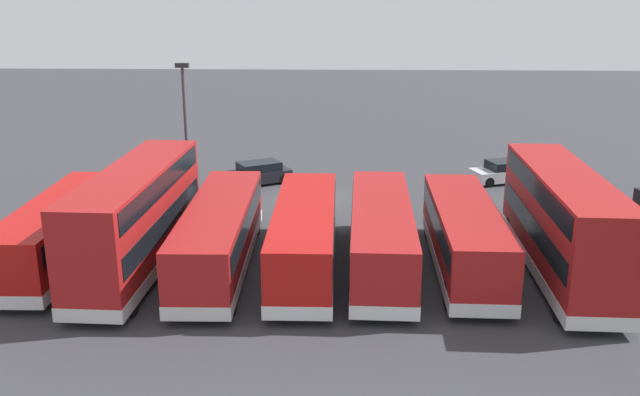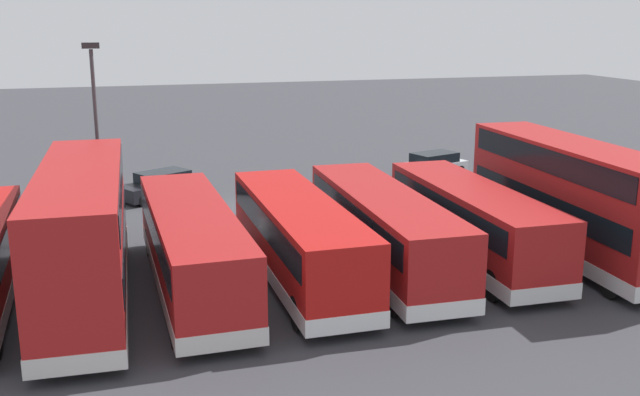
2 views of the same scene
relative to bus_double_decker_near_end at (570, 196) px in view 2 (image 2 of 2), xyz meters
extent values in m
plane|color=#38383D|center=(11.01, -10.86, -2.45)|extent=(140.00, 140.00, 0.00)
cube|color=#A51919|center=(0.00, 0.00, 0.00)|extent=(2.89, 11.79, 4.20)
cube|color=silver|center=(0.00, 0.00, -1.82)|extent=(2.93, 11.83, 0.55)
cube|color=black|center=(0.00, 0.00, -0.20)|extent=(2.93, 10.99, 0.90)
cube|color=black|center=(0.00, 0.00, 1.50)|extent=(2.93, 10.99, 0.90)
cube|color=black|center=(-0.17, -5.88, -0.20)|extent=(2.25, 0.13, 1.10)
cylinder|color=black|center=(1.00, -4.48, -1.90)|extent=(0.33, 1.11, 1.10)
cylinder|color=black|center=(-1.25, -4.42, -1.90)|extent=(0.33, 1.11, 1.10)
cylinder|color=black|center=(1.25, 4.43, -1.90)|extent=(0.33, 1.11, 1.10)
cube|color=#A51919|center=(4.01, -0.41, -0.80)|extent=(2.74, 10.77, 2.60)
cube|color=silver|center=(4.01, -0.41, -1.82)|extent=(2.78, 10.81, 0.55)
cube|color=black|center=(4.01, -0.41, -0.20)|extent=(2.79, 9.97, 0.90)
cube|color=black|center=(3.92, -5.80, -0.20)|extent=(2.25, 0.10, 1.10)
cylinder|color=black|center=(5.07, -4.39, -1.90)|extent=(0.32, 1.11, 1.10)
cylinder|color=black|center=(2.82, -4.35, -1.90)|extent=(0.32, 1.11, 1.10)
cylinder|color=black|center=(5.21, 3.54, -1.90)|extent=(0.32, 1.11, 1.10)
cylinder|color=black|center=(2.96, 3.58, -1.90)|extent=(0.32, 1.11, 1.10)
cube|color=#A51919|center=(7.64, -0.46, -0.80)|extent=(2.84, 11.53, 2.60)
cube|color=silver|center=(7.64, -0.46, -1.82)|extent=(2.89, 11.57, 0.55)
cube|color=black|center=(7.64, -0.46, -0.20)|extent=(2.88, 10.73, 0.90)
cube|color=black|center=(7.49, -6.22, -0.20)|extent=(2.25, 0.12, 1.10)
cylinder|color=black|center=(8.65, -4.82, -1.90)|extent=(0.33, 1.11, 1.10)
cylinder|color=black|center=(6.41, -4.76, -1.90)|extent=(0.33, 1.11, 1.10)
cylinder|color=black|center=(8.88, 3.84, -1.90)|extent=(0.33, 1.11, 1.10)
cylinder|color=black|center=(6.63, 3.90, -1.90)|extent=(0.33, 1.11, 1.10)
cube|color=#B71411|center=(10.98, -0.17, -0.80)|extent=(2.60, 11.15, 2.60)
cube|color=silver|center=(10.98, -0.17, -1.82)|extent=(2.64, 11.19, 0.55)
cube|color=black|center=(10.98, -0.17, -0.20)|extent=(2.65, 10.35, 0.90)
cube|color=black|center=(11.01, -5.77, -0.20)|extent=(2.25, 0.07, 1.10)
cylinder|color=black|center=(12.13, -4.34, -1.90)|extent=(0.30, 1.10, 1.10)
cylinder|color=black|center=(9.88, -4.35, -1.90)|extent=(0.30, 1.10, 1.10)
cylinder|color=black|center=(12.09, 4.00, -1.90)|extent=(0.30, 1.10, 1.10)
cylinder|color=black|center=(9.84, 3.99, -1.90)|extent=(0.30, 1.10, 1.10)
cube|color=#A51919|center=(14.74, -0.25, -0.80)|extent=(2.77, 11.68, 2.60)
cube|color=silver|center=(14.74, -0.25, -1.82)|extent=(2.81, 11.72, 0.55)
cube|color=black|center=(14.74, -0.25, -0.20)|extent=(2.82, 10.88, 0.90)
cube|color=black|center=(14.85, -6.10, -0.20)|extent=(2.25, 0.10, 1.10)
cylinder|color=black|center=(15.95, -4.65, -1.90)|extent=(0.32, 1.11, 1.10)
cylinder|color=black|center=(13.70, -4.69, -1.90)|extent=(0.32, 1.11, 1.10)
cylinder|color=black|center=(15.78, 4.19, -1.90)|extent=(0.32, 1.11, 1.10)
cylinder|color=black|center=(13.53, 4.14, -1.90)|extent=(0.32, 1.11, 1.10)
cube|color=#A51919|center=(18.28, -0.10, 0.00)|extent=(2.94, 12.00, 4.20)
cube|color=silver|center=(18.28, -0.10, -1.82)|extent=(2.98, 12.05, 0.55)
cube|color=black|center=(18.28, -0.10, -0.20)|extent=(2.97, 11.21, 0.90)
cube|color=black|center=(18.28, -0.10, 1.50)|extent=(2.97, 11.21, 0.90)
cube|color=black|center=(18.08, -6.09, -0.20)|extent=(2.25, 0.13, 1.10)
cylinder|color=black|center=(19.25, -4.70, -1.90)|extent=(0.34, 1.11, 1.10)
cylinder|color=black|center=(17.00, -4.63, -1.90)|extent=(0.34, 1.11, 1.10)
cylinder|color=black|center=(19.55, 4.42, -1.90)|extent=(0.34, 1.11, 1.10)
cylinder|color=black|center=(17.30, 4.50, -1.90)|extent=(0.34, 1.11, 1.10)
cylinder|color=black|center=(20.83, -4.29, -1.90)|extent=(0.32, 1.10, 1.10)
cube|color=black|center=(-6.33, -4.08, -0.95)|extent=(2.80, 2.39, 2.20)
cylinder|color=black|center=(-5.21, -3.89, -1.95)|extent=(0.44, 1.03, 1.00)
cube|color=silver|center=(-1.08, -15.11, -1.92)|extent=(4.64, 3.04, 0.70)
cube|color=black|center=(-1.27, -15.17, -1.29)|extent=(2.96, 2.36, 0.55)
cylinder|color=black|center=(0.15, -13.87, -2.13)|extent=(0.68, 0.41, 0.64)
cylinder|color=black|center=(0.64, -15.39, -2.13)|extent=(0.68, 0.41, 0.64)
cylinder|color=black|center=(-2.80, -14.82, -2.13)|extent=(0.68, 0.41, 0.64)
cylinder|color=black|center=(-2.31, -16.35, -2.13)|extent=(0.68, 0.41, 0.64)
cube|color=black|center=(14.85, -14.11, -1.92)|extent=(4.60, 3.67, 0.70)
cube|color=black|center=(14.67, -14.21, -1.29)|extent=(3.04, 2.69, 0.55)
cylinder|color=black|center=(15.79, -12.66, -2.13)|extent=(0.67, 0.51, 0.64)
cylinder|color=black|center=(16.58, -14.05, -2.13)|extent=(0.67, 0.51, 0.64)
cylinder|color=black|center=(13.12, -14.17, -2.13)|extent=(0.67, 0.51, 0.64)
cylinder|color=black|center=(13.91, -15.56, -2.13)|extent=(0.67, 0.51, 0.64)
cylinder|color=#38383D|center=(17.72, -7.75, 1.55)|extent=(0.16, 0.16, 7.99)
cube|color=#262628|center=(17.72, -7.75, 5.69)|extent=(0.70, 0.30, 0.24)
camera|label=1|loc=(9.37, 27.82, 9.36)|focal=38.40mm
camera|label=2|loc=(17.27, 24.13, 6.85)|focal=41.24mm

